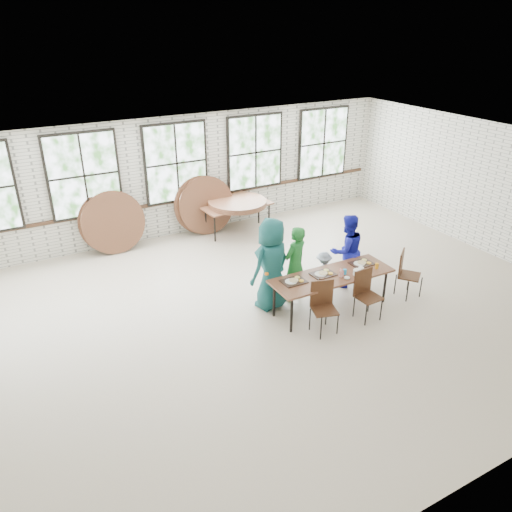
{
  "coord_description": "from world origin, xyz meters",
  "views": [
    {
      "loc": [
        -4.08,
        -6.97,
        5.11
      ],
      "look_at": [
        0.0,
        0.4,
        1.05
      ],
      "focal_mm": 35.0,
      "sensor_mm": 36.0,
      "label": 1
    }
  ],
  "objects": [
    {
      "name": "room",
      "position": [
        0.0,
        4.44,
        1.83
      ],
      "size": [
        12.0,
        12.0,
        12.0
      ],
      "color": "#BBAB95",
      "rests_on": "ground"
    },
    {
      "name": "dining_table",
      "position": [
        1.17,
        -0.44,
        0.69
      ],
      "size": [
        2.41,
        0.84,
        0.74
      ],
      "rotation": [
        0.0,
        0.0,
        -0.02
      ],
      "color": "brown",
      "rests_on": "ground"
    },
    {
      "name": "chair_near_left",
      "position": [
        0.62,
        -0.92,
        0.56
      ],
      "size": [
        0.52,
        0.51,
        0.95
      ],
      "rotation": [
        0.0,
        0.0,
        -0.3
      ],
      "color": "#462817",
      "rests_on": "ground"
    },
    {
      "name": "chair_near_right",
      "position": [
        1.56,
        -0.95,
        0.56
      ],
      "size": [
        0.44,
        0.43,
        0.95
      ],
      "rotation": [
        0.0,
        0.0,
        0.05
      ],
      "color": "#462817",
      "rests_on": "ground"
    },
    {
      "name": "chair_spare",
      "position": [
        2.78,
        -0.7,
        0.56
      ],
      "size": [
        0.58,
        0.58,
        0.95
      ],
      "rotation": [
        0.0,
        0.0,
        0.66
      ],
      "color": "#462817",
      "rests_on": "ground"
    },
    {
      "name": "adult_teal",
      "position": [
        0.23,
        0.21,
        0.91
      ],
      "size": [
        1.01,
        0.8,
        1.81
      ],
      "primitive_type": "imported",
      "rotation": [
        0.0,
        0.0,
        3.42
      ],
      "color": "#155244",
      "rests_on": "ground"
    },
    {
      "name": "adult_green",
      "position": [
        0.76,
        0.21,
        0.78
      ],
      "size": [
        0.66,
        0.53,
        1.55
      ],
      "primitive_type": "imported",
      "rotation": [
        0.0,
        0.0,
        3.47
      ],
      "color": "#1C6B28",
      "rests_on": "ground"
    },
    {
      "name": "toddler",
      "position": [
        1.46,
        0.21,
        0.43
      ],
      "size": [
        0.6,
        0.4,
        0.87
      ],
      "primitive_type": "imported",
      "rotation": [
        0.0,
        0.0,
        3.29
      ],
      "color": "#172A48",
      "rests_on": "ground"
    },
    {
      "name": "adult_blue",
      "position": [
        2.01,
        0.21,
        0.78
      ],
      "size": [
        0.8,
        0.64,
        1.56
      ],
      "primitive_type": "imported",
      "rotation": [
        0.0,
        0.0,
        3.07
      ],
      "color": "#171BA4",
      "rests_on": "ground"
    },
    {
      "name": "storage_table",
      "position": [
        1.35,
        3.82,
        0.69
      ],
      "size": [
        1.86,
        0.9,
        0.74
      ],
      "rotation": [
        0.0,
        0.0,
        0.08
      ],
      "color": "brown",
      "rests_on": "ground"
    },
    {
      "name": "tabletop_clutter",
      "position": [
        1.25,
        -0.48,
        0.77
      ],
      "size": [
        2.0,
        0.6,
        0.11
      ],
      "color": "black",
      "rests_on": "dining_table"
    },
    {
      "name": "round_tops_stacked",
      "position": [
        1.35,
        3.82,
        0.8
      ],
      "size": [
        1.5,
        1.5,
        0.13
      ],
      "color": "brown",
      "rests_on": "storage_table"
    },
    {
      "name": "round_tops_leaning",
      "position": [
        -0.58,
        4.23,
        0.73
      ],
      "size": [
        3.93,
        0.48,
        1.49
      ],
      "color": "brown",
      "rests_on": "ground"
    }
  ]
}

